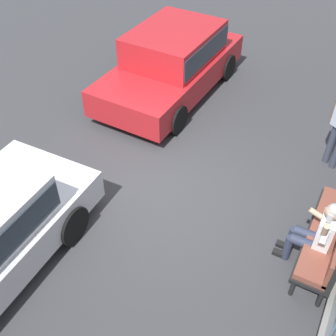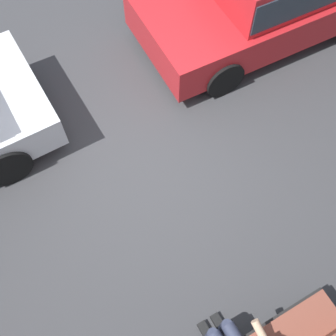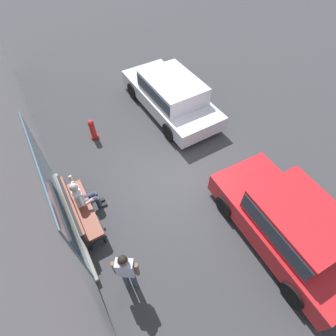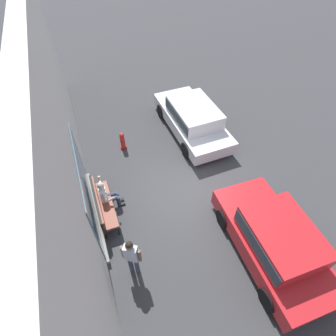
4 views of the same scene
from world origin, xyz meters
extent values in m
plane|color=#38383A|center=(0.00, 0.00, 0.00)|extent=(60.00, 60.00, 0.00)
cylinder|color=black|center=(-0.87, 3.00, 0.18)|extent=(0.07, 0.07, 0.37)
cylinder|color=black|center=(-0.87, 2.61, 0.18)|extent=(0.07, 0.07, 0.37)
cylinder|color=#2D3347|center=(0.37, 2.36, 0.24)|extent=(0.12, 0.12, 0.48)
cube|color=black|center=(0.37, 2.28, 0.04)|extent=(0.10, 0.24, 0.07)
cylinder|color=#2D3347|center=(0.19, 2.36, 0.24)|extent=(0.12, 0.12, 0.48)
cube|color=black|center=(0.19, 2.28, 0.04)|extent=(0.10, 0.24, 0.07)
cylinder|color=tan|center=(-0.01, 2.60, 0.75)|extent=(0.08, 0.27, 0.17)
cube|color=red|center=(-3.01, -1.46, 0.53)|extent=(4.17, 1.99, 0.60)
cylinder|color=black|center=(-1.71, -0.61, 0.31)|extent=(0.63, 0.20, 0.62)
cylinder|color=black|center=(-1.76, -2.38, 0.31)|extent=(0.63, 0.20, 0.62)
cylinder|color=black|center=(1.61, -0.76, 0.32)|extent=(0.65, 0.19, 0.65)
camera|label=1|loc=(4.69, 2.60, 5.44)|focal=45.00mm
camera|label=2|loc=(1.06, 2.60, 5.23)|focal=45.00mm
camera|label=3|loc=(-4.13, 2.60, 6.58)|focal=28.00mm
camera|label=4|loc=(-5.22, 2.60, 7.63)|focal=28.00mm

